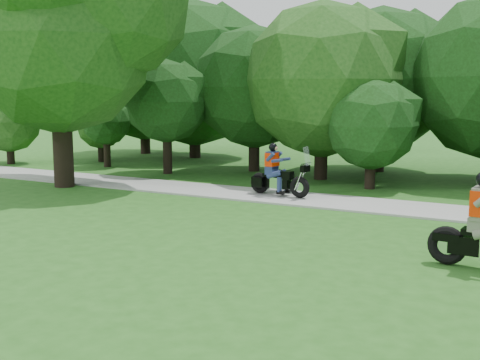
% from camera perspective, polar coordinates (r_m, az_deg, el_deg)
% --- Properties ---
extents(ground, '(100.00, 100.00, 0.00)m').
position_cam_1_polar(ground, '(10.46, 0.32, -9.94)').
color(ground, '#255B1A').
rests_on(ground, ground).
extents(walkway, '(60.00, 2.20, 0.06)m').
position_cam_1_polar(walkway, '(17.71, 12.58, -2.38)').
color(walkway, gray).
rests_on(walkway, ground).
extents(tree_line, '(39.27, 11.83, 7.67)m').
position_cam_1_polar(tree_line, '(23.76, 20.62, 8.83)').
color(tree_line, black).
rests_on(tree_line, ground).
extents(big_tree_west, '(8.64, 6.56, 9.96)m').
position_cam_1_polar(big_tree_west, '(21.92, -16.34, 14.57)').
color(big_tree_west, black).
rests_on(big_tree_west, ground).
extents(touring_motorcycle, '(2.14, 0.83, 1.64)m').
position_cam_1_polar(touring_motorcycle, '(18.77, 3.42, 0.35)').
color(touring_motorcycle, black).
rests_on(touring_motorcycle, walkway).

